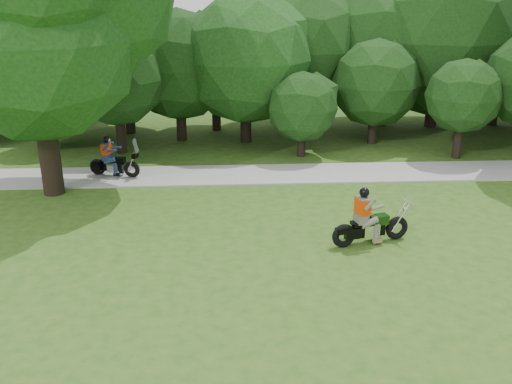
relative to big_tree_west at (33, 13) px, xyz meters
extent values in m
plane|color=#2C5117|center=(10.54, -6.85, -5.76)|extent=(100.00, 100.00, 0.00)
cube|color=#969691|center=(10.54, 1.15, -5.73)|extent=(60.00, 2.20, 0.06)
cylinder|color=black|center=(1.38, 7.59, -4.86)|extent=(0.45, 0.45, 1.80)
sphere|color=black|center=(1.38, 7.59, -2.33)|extent=(5.01, 5.01, 5.01)
cylinder|color=black|center=(-1.43, 4.96, -5.29)|extent=(0.35, 0.35, 0.93)
sphere|color=black|center=(-1.43, 4.96, -3.86)|extent=(2.99, 2.99, 2.99)
cylinder|color=black|center=(5.37, 7.92, -4.86)|extent=(0.41, 0.41, 1.80)
sphere|color=black|center=(5.37, 7.92, -2.60)|extent=(4.16, 4.16, 4.16)
cylinder|color=black|center=(18.89, 8.26, -4.86)|extent=(0.50, 0.50, 1.80)
sphere|color=black|center=(18.89, 8.26, -2.00)|extent=(6.01, 6.01, 6.01)
cylinder|color=black|center=(15.73, 8.03, -4.86)|extent=(0.57, 0.57, 1.80)
sphere|color=black|center=(15.73, 8.03, -1.55)|extent=(7.39, 7.39, 7.39)
cylinder|color=black|center=(3.85, 6.22, -4.88)|extent=(0.44, 0.44, 1.75)
sphere|color=black|center=(3.85, 6.22, -2.47)|extent=(4.74, 4.74, 4.74)
cylinder|color=black|center=(6.68, 5.75, -4.86)|extent=(0.48, 0.48, 1.80)
sphere|color=#113E12|center=(6.68, 5.75, -2.15)|extent=(5.55, 5.55, 5.55)
cylinder|color=black|center=(1.52, 4.36, -4.86)|extent=(0.39, 0.39, 1.80)
sphere|color=black|center=(1.52, 4.36, -2.72)|extent=(3.81, 3.81, 3.81)
cylinder|color=black|center=(12.16, 5.24, -5.06)|extent=(0.39, 0.39, 1.39)
sphere|color=black|center=(12.16, 5.24, -3.15)|extent=(3.74, 3.74, 3.74)
cylinder|color=black|center=(13.40, 8.49, -4.86)|extent=(0.51, 0.51, 1.80)
sphere|color=black|center=(13.40, 8.49, -1.92)|extent=(6.25, 6.25, 6.25)
cylinder|color=black|center=(15.00, 2.91, -4.99)|extent=(0.35, 0.35, 1.53)
sphere|color=black|center=(15.00, 2.91, -3.28)|extent=(2.92, 2.92, 2.92)
cylinder|color=black|center=(9.07, 8.18, -4.86)|extent=(0.50, 0.50, 1.80)
sphere|color=black|center=(9.07, 8.18, -1.98)|extent=(6.09, 6.09, 6.09)
cylinder|color=black|center=(-1.81, 9.64, -4.86)|extent=(0.51, 0.51, 1.80)
sphere|color=black|center=(-1.81, 9.64, -1.94)|extent=(6.20, 6.20, 6.20)
cylinder|color=black|center=(8.82, 3.47, -5.21)|extent=(0.34, 0.34, 1.09)
sphere|color=black|center=(8.82, 3.47, -3.75)|extent=(2.81, 2.81, 2.81)
cylinder|color=black|center=(0.04, -0.35, -3.66)|extent=(0.68, 0.68, 4.20)
sphere|color=#113E12|center=(0.04, -0.35, -0.76)|extent=(6.40, 6.40, 6.40)
torus|color=black|center=(8.87, -4.93, -5.43)|extent=(0.69, 0.36, 0.66)
torus|color=black|center=(10.43, -4.50, -5.43)|extent=(0.69, 0.36, 0.66)
cube|color=black|center=(9.46, -4.77, -5.38)|extent=(1.18, 0.52, 0.30)
cube|color=silver|center=(9.62, -4.72, -5.38)|extent=(0.52, 0.43, 0.38)
cube|color=black|center=(9.87, -4.66, -5.09)|extent=(0.55, 0.40, 0.25)
cube|color=black|center=(9.34, -4.80, -5.13)|extent=(0.55, 0.42, 0.09)
cylinder|color=silver|center=(10.46, -4.49, -5.09)|extent=(0.50, 0.17, 0.78)
cylinder|color=silver|center=(10.68, -4.44, -4.69)|extent=(0.19, 0.59, 0.03)
cube|color=#595E4C|center=(9.34, -4.80, -5.00)|extent=(0.37, 0.42, 0.23)
cube|color=#595E4C|center=(9.36, -4.79, -4.66)|extent=(0.34, 0.45, 0.53)
cube|color=#E93504|center=(9.36, -4.79, -4.64)|extent=(0.38, 0.49, 0.42)
sphere|color=black|center=(9.39, -4.79, -4.26)|extent=(0.26, 0.26, 0.26)
torus|color=black|center=(1.15, 1.35, -5.40)|extent=(0.62, 0.33, 0.60)
torus|color=black|center=(2.43, 0.98, -5.40)|extent=(0.62, 0.33, 0.60)
cube|color=black|center=(1.64, 1.21, -5.35)|extent=(0.98, 0.46, 0.27)
cube|color=silver|center=(1.76, 1.17, -5.35)|extent=(0.48, 0.39, 0.34)
cube|color=black|center=(1.97, 1.11, -5.10)|extent=(0.50, 0.37, 0.22)
cube|color=black|center=(1.53, 1.24, -5.13)|extent=(0.50, 0.39, 0.09)
cylinder|color=silver|center=(2.46, 0.97, -5.10)|extent=(0.34, 0.13, 0.77)
cylinder|color=silver|center=(2.60, 0.93, -4.73)|extent=(0.18, 0.54, 0.03)
cube|color=black|center=(1.14, 1.15, -5.35)|extent=(0.37, 0.20, 0.29)
cube|color=black|center=(1.24, 1.52, -5.35)|extent=(0.37, 0.20, 0.29)
cube|color=#1C2E4C|center=(1.53, 1.24, -5.01)|extent=(0.34, 0.38, 0.21)
cube|color=#1C2E4C|center=(1.55, 1.23, -4.70)|extent=(0.31, 0.41, 0.48)
cube|color=#E93504|center=(1.55, 1.23, -4.68)|extent=(0.35, 0.45, 0.38)
sphere|color=black|center=(1.57, 1.22, -4.34)|extent=(0.24, 0.24, 0.24)
camera|label=1|loc=(5.80, -18.53, 0.95)|focal=40.00mm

